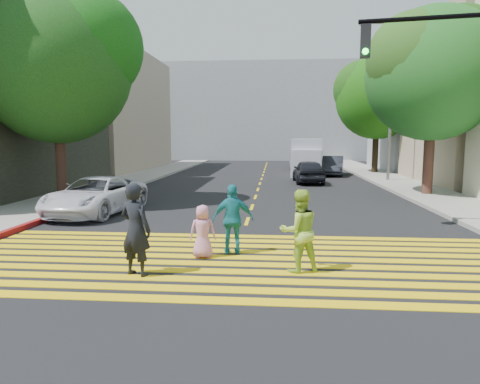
# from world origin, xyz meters

# --- Properties ---
(ground) EXTENTS (120.00, 120.00, 0.00)m
(ground) POSITION_xyz_m (0.00, 0.00, 0.00)
(ground) COLOR black
(sidewalk_left) EXTENTS (3.00, 40.00, 0.15)m
(sidewalk_left) POSITION_xyz_m (-8.50, 22.00, 0.07)
(sidewalk_left) COLOR gray
(sidewalk_left) RESTS_ON ground
(sidewalk_right) EXTENTS (3.00, 60.00, 0.15)m
(sidewalk_right) POSITION_xyz_m (8.50, 15.00, 0.07)
(sidewalk_right) COLOR gray
(sidewalk_right) RESTS_ON ground
(curb_red) EXTENTS (0.20, 8.00, 0.16)m
(curb_red) POSITION_xyz_m (-6.90, 6.00, 0.08)
(curb_red) COLOR maroon
(curb_red) RESTS_ON ground
(crosswalk) EXTENTS (13.40, 5.30, 0.01)m
(crosswalk) POSITION_xyz_m (0.00, 1.28, 0.01)
(crosswalk) COLOR yellow
(crosswalk) RESTS_ON ground
(lane_line) EXTENTS (0.12, 34.40, 0.01)m
(lane_line) POSITION_xyz_m (0.00, 22.50, 0.01)
(lane_line) COLOR yellow
(lane_line) RESTS_ON ground
(building_left_tan) EXTENTS (12.00, 16.00, 10.00)m
(building_left_tan) POSITION_xyz_m (-16.00, 28.00, 5.00)
(building_left_tan) COLOR tan
(building_left_tan) RESTS_ON ground
(building_right_grey) EXTENTS (10.00, 10.00, 10.00)m
(building_right_grey) POSITION_xyz_m (15.00, 30.00, 5.00)
(building_right_grey) COLOR gray
(building_right_grey) RESTS_ON ground
(backdrop_block) EXTENTS (30.00, 8.00, 12.00)m
(backdrop_block) POSITION_xyz_m (0.00, 48.00, 6.00)
(backdrop_block) COLOR gray
(backdrop_block) RESTS_ON ground
(tree_left) EXTENTS (6.94, 6.40, 8.93)m
(tree_left) POSITION_xyz_m (-8.08, 9.16, 6.02)
(tree_left) COLOR #3F2318
(tree_left) RESTS_ON ground
(tree_right_near) EXTENTS (7.59, 7.35, 9.06)m
(tree_right_near) POSITION_xyz_m (8.36, 12.94, 6.13)
(tree_right_near) COLOR #412520
(tree_right_near) RESTS_ON ground
(tree_right_far) EXTENTS (8.25, 7.94, 9.21)m
(tree_right_far) POSITION_xyz_m (8.77, 25.73, 6.22)
(tree_right_far) COLOR black
(tree_right_far) RESTS_ON ground
(pedestrian_man) EXTENTS (0.83, 0.68, 1.95)m
(pedestrian_man) POSITION_xyz_m (-1.92, 0.07, 0.97)
(pedestrian_man) COLOR black
(pedestrian_man) RESTS_ON ground
(pedestrian_woman) EXTENTS (1.03, 0.91, 1.78)m
(pedestrian_woman) POSITION_xyz_m (1.46, 0.60, 0.89)
(pedestrian_woman) COLOR #ACD642
(pedestrian_woman) RESTS_ON ground
(pedestrian_child) EXTENTS (0.66, 0.47, 1.28)m
(pedestrian_child) POSITION_xyz_m (-0.77, 1.48, 0.64)
(pedestrian_child) COLOR pink
(pedestrian_child) RESTS_ON ground
(pedestrian_extra) EXTENTS (1.06, 0.56, 1.73)m
(pedestrian_extra) POSITION_xyz_m (-0.08, 1.91, 0.86)
(pedestrian_extra) COLOR teal
(pedestrian_extra) RESTS_ON ground
(white_sedan) EXTENTS (2.82, 5.20, 1.38)m
(white_sedan) POSITION_xyz_m (-5.77, 7.02, 0.69)
(white_sedan) COLOR silver
(white_sedan) RESTS_ON ground
(dark_car_near) EXTENTS (1.92, 4.40, 1.48)m
(dark_car_near) POSITION_xyz_m (3.02, 18.70, 0.74)
(dark_car_near) COLOR black
(dark_car_near) RESTS_ON ground
(silver_car) EXTENTS (2.17, 4.83, 1.38)m
(silver_car) POSITION_xyz_m (3.23, 31.27, 0.69)
(silver_car) COLOR #B9B9B9
(silver_car) RESTS_ON ground
(dark_car_parked) EXTENTS (2.22, 4.58, 1.45)m
(dark_car_parked) POSITION_xyz_m (5.27, 24.37, 0.72)
(dark_car_parked) COLOR #1F222A
(dark_car_parked) RESTS_ON ground
(white_van) EXTENTS (2.63, 5.96, 2.74)m
(white_van) POSITION_xyz_m (3.32, 24.53, 1.30)
(white_van) COLOR #B5B4CD
(white_van) RESTS_ON ground
(traffic_signal) EXTENTS (4.49, 0.88, 6.62)m
(traffic_signal) POSITION_xyz_m (6.45, 4.30, 4.28)
(traffic_signal) COLOR #353535
(traffic_signal) RESTS_ON ground
(street_lamp) EXTENTS (2.27, 0.50, 10.04)m
(street_lamp) POSITION_xyz_m (7.94, 19.62, 5.76)
(street_lamp) COLOR slate
(street_lamp) RESTS_ON ground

